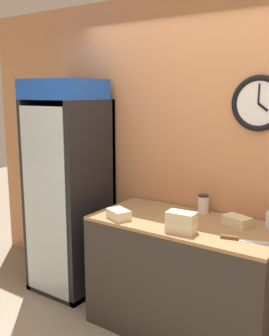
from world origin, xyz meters
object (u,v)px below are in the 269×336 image
at_px(beverage_cooler, 72,179).
at_px(sandwich_flat_right, 119,214).
at_px(sandwich_stack_middle, 181,217).
at_px(condiment_jar, 203,204).
at_px(sandwich_stack_bottom, 181,227).
at_px(sandwich_flat_left, 237,221).
at_px(chefs_knife, 238,239).

bearing_deg(beverage_cooler, sandwich_flat_right, -22.04).
bearing_deg(sandwich_stack_middle, condiment_jar, 97.69).
relative_size(sandwich_stack_bottom, sandwich_stack_middle, 1.00).
bearing_deg(beverage_cooler, sandwich_flat_left, 1.98).
xyz_separation_m(sandwich_stack_bottom, sandwich_stack_middle, (-0.00, 0.00, 0.07)).
bearing_deg(sandwich_stack_middle, beverage_cooler, 167.02).
distance_m(sandwich_stack_middle, chefs_knife, 0.41).
xyz_separation_m(sandwich_stack_middle, condiment_jar, (-0.07, 0.51, -0.04)).
bearing_deg(sandwich_stack_bottom, sandwich_flat_right, -178.37).
distance_m(sandwich_stack_bottom, sandwich_flat_left, 0.46).
distance_m(sandwich_flat_left, chefs_knife, 0.31).
relative_size(sandwich_stack_middle, sandwich_flat_left, 0.94).
bearing_deg(chefs_knife, sandwich_flat_right, -173.99).
bearing_deg(sandwich_flat_left, beverage_cooler, -178.02).
xyz_separation_m(sandwich_stack_middle, sandwich_flat_left, (0.27, 0.36, -0.08)).
bearing_deg(condiment_jar, sandwich_stack_bottom, -82.31).
distance_m(beverage_cooler, sandwich_flat_right, 0.87).
height_order(beverage_cooler, chefs_knife, beverage_cooler).
xyz_separation_m(sandwich_flat_right, condiment_jar, (0.47, 0.53, 0.04)).
relative_size(beverage_cooler, sandwich_stack_middle, 9.53).
bearing_deg(condiment_jar, sandwich_stack_middle, -82.31).
height_order(sandwich_flat_left, chefs_knife, sandwich_flat_left).
bearing_deg(sandwich_flat_right, sandwich_flat_left, 25.03).
height_order(beverage_cooler, sandwich_flat_left, beverage_cooler).
height_order(beverage_cooler, condiment_jar, beverage_cooler).
bearing_deg(condiment_jar, beverage_cooler, -170.79).
relative_size(sandwich_stack_middle, chefs_knife, 0.65).
bearing_deg(sandwich_flat_right, sandwich_stack_middle, 1.63).
bearing_deg(sandwich_flat_left, chefs_knife, -68.22).
relative_size(beverage_cooler, sandwich_flat_left, 8.92).
bearing_deg(chefs_knife, condiment_jar, 136.56).
height_order(sandwich_flat_left, sandwich_flat_right, sandwich_flat_right).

